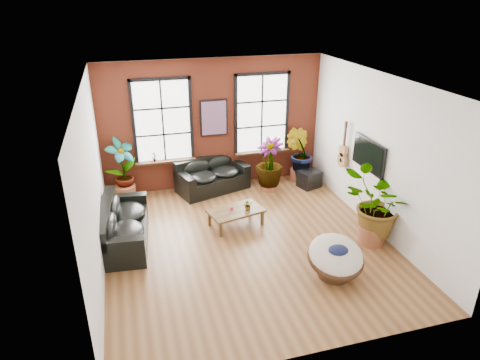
% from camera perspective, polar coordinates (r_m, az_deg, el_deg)
% --- Properties ---
extents(room, '(6.04, 6.54, 3.54)m').
position_cam_1_polar(room, '(8.78, 0.80, 1.79)').
color(room, brown).
rests_on(room, ground).
extents(sofa_back, '(2.10, 1.45, 0.88)m').
position_cam_1_polar(sofa_back, '(11.75, -3.80, 0.56)').
color(sofa_back, black).
rests_on(sofa_back, ground).
extents(sofa_left, '(1.13, 2.30, 0.88)m').
position_cam_1_polar(sofa_left, '(9.64, -15.49, -5.91)').
color(sofa_left, black).
rests_on(sofa_left, ground).
extents(coffee_table, '(1.37, 0.98, 0.48)m').
position_cam_1_polar(coffee_table, '(9.95, -0.55, -4.26)').
color(coffee_table, '#4B361B').
rests_on(coffee_table, ground).
extents(papasan_chair, '(1.15, 1.17, 0.81)m').
position_cam_1_polar(papasan_chair, '(8.46, 12.64, -10.03)').
color(papasan_chair, '#3F2516').
rests_on(papasan_chair, ground).
extents(poster, '(0.74, 0.06, 0.98)m').
position_cam_1_polar(poster, '(11.50, -3.51, 8.27)').
color(poster, black).
rests_on(poster, room).
extents(tv_wall_unit, '(0.13, 1.86, 1.20)m').
position_cam_1_polar(tv_wall_unit, '(10.39, 15.81, 3.25)').
color(tv_wall_unit, black).
rests_on(tv_wall_unit, room).
extents(media_box, '(0.69, 0.63, 0.47)m').
position_cam_1_polar(media_box, '(12.09, 9.23, 0.14)').
color(media_box, black).
rests_on(media_box, ground).
extents(pot_back_left, '(0.71, 0.71, 0.40)m').
position_cam_1_polar(pot_back_left, '(11.61, -15.04, -1.63)').
color(pot_back_left, brown).
rests_on(pot_back_left, ground).
extents(pot_back_right, '(0.57, 0.57, 0.34)m').
position_cam_1_polar(pot_back_right, '(12.51, 7.77, 0.78)').
color(pot_back_right, brown).
rests_on(pot_back_right, ground).
extents(pot_right_wall, '(0.63, 0.63, 0.42)m').
position_cam_1_polar(pot_right_wall, '(9.80, 17.09, -6.90)').
color(pot_right_wall, brown).
rests_on(pot_right_wall, ground).
extents(pot_mid, '(0.59, 0.59, 0.35)m').
position_cam_1_polar(pot_mid, '(11.84, 3.89, -0.42)').
color(pot_mid, brown).
rests_on(pot_mid, ground).
extents(floor_plant_back_left, '(0.97, 0.91, 1.53)m').
position_cam_1_polar(floor_plant_back_left, '(11.36, -15.39, 1.70)').
color(floor_plant_back_left, '#213C10').
rests_on(floor_plant_back_left, ground).
extents(floor_plant_back_right, '(0.96, 0.95, 1.36)m').
position_cam_1_polar(floor_plant_back_right, '(12.23, 7.90, 3.55)').
color(floor_plant_back_right, '#213C10').
rests_on(floor_plant_back_right, ground).
extents(floor_plant_right_wall, '(1.48, 1.32, 1.49)m').
position_cam_1_polar(floor_plant_right_wall, '(9.48, 17.75, -3.25)').
color(floor_plant_right_wall, '#213C10').
rests_on(floor_plant_right_wall, ground).
extents(floor_plant_mid, '(1.03, 1.03, 1.33)m').
position_cam_1_polar(floor_plant_mid, '(11.59, 3.95, 2.40)').
color(floor_plant_mid, '#213C10').
rests_on(floor_plant_mid, ground).
extents(table_plant, '(0.23, 0.20, 0.25)m').
position_cam_1_polar(table_plant, '(9.88, 1.09, -3.34)').
color(table_plant, '#213C10').
rests_on(table_plant, coffee_table).
extents(sill_plant_left, '(0.17, 0.17, 0.27)m').
position_cam_1_polar(sill_plant_left, '(11.53, -11.38, 3.07)').
color(sill_plant_left, '#213C10').
rests_on(sill_plant_left, room).
extents(sill_plant_right, '(0.19, 0.19, 0.27)m').
position_cam_1_polar(sill_plant_right, '(12.19, 4.51, 4.64)').
color(sill_plant_right, '#213C10').
rests_on(sill_plant_right, room).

